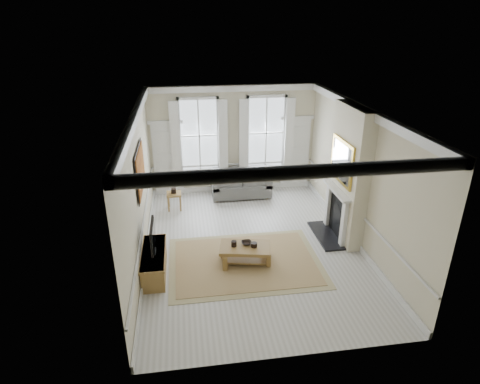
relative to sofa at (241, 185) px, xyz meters
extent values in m
plane|color=#B7B5AD|center=(-0.18, -3.11, -0.36)|extent=(7.20, 7.20, 0.00)
plane|color=white|center=(-0.18, -3.11, 3.04)|extent=(7.20, 7.20, 0.00)
plane|color=beige|center=(-0.18, 0.49, 1.34)|extent=(5.20, 0.00, 5.20)
plane|color=beige|center=(-2.78, -3.11, 1.34)|extent=(0.00, 7.20, 7.20)
plane|color=beige|center=(2.42, -3.11, 1.34)|extent=(0.00, 7.20, 7.20)
cube|color=silver|center=(-2.23, 0.45, 0.79)|extent=(0.90, 0.08, 2.30)
cube|color=silver|center=(1.87, 0.45, 0.79)|extent=(0.90, 0.08, 2.30)
cube|color=orange|center=(-2.74, -2.81, 1.69)|extent=(0.05, 1.66, 1.06)
cube|color=beige|center=(2.24, -2.91, 1.34)|extent=(0.35, 1.70, 3.38)
cube|color=black|center=(1.82, -2.91, -0.33)|extent=(0.55, 1.50, 0.05)
cube|color=silver|center=(2.02, -3.46, 0.22)|extent=(0.10, 0.18, 1.15)
cube|color=silver|center=(2.02, -2.36, 0.22)|extent=(0.10, 0.18, 1.15)
cube|color=silver|center=(1.97, -2.91, 0.94)|extent=(0.20, 1.45, 0.06)
cube|color=black|center=(2.06, -2.91, 0.19)|extent=(0.02, 0.92, 1.00)
cube|color=gold|center=(2.03, -2.91, 1.69)|extent=(0.06, 1.26, 1.06)
cube|color=#565654|center=(0.00, -0.06, -0.09)|extent=(1.84, 0.89, 0.42)
cube|color=#565654|center=(0.00, 0.29, 0.28)|extent=(1.84, 0.20, 0.44)
cube|color=#565654|center=(-0.82, -0.06, 0.16)|extent=(0.20, 0.89, 0.30)
cube|color=#565654|center=(0.82, -0.06, 0.16)|extent=(0.20, 0.89, 0.30)
cylinder|color=olive|center=(-0.80, -0.39, -0.32)|extent=(0.06, 0.06, 0.08)
cylinder|color=olive|center=(0.80, 0.27, -0.32)|extent=(0.06, 0.06, 0.08)
cube|color=olive|center=(-2.09, -0.69, 0.13)|extent=(0.43, 0.43, 0.06)
cube|color=olive|center=(-2.25, -0.85, -0.13)|extent=(0.05, 0.05, 0.46)
cube|color=olive|center=(-1.93, -0.85, -0.13)|extent=(0.05, 0.05, 0.46)
cube|color=olive|center=(-2.25, -0.53, -0.13)|extent=(0.05, 0.05, 0.46)
cube|color=olive|center=(-1.93, -0.53, -0.13)|extent=(0.05, 0.05, 0.46)
cube|color=tan|center=(-0.47, -3.80, -0.35)|extent=(3.50, 2.60, 0.02)
cube|color=olive|center=(-0.47, -3.80, 0.03)|extent=(1.26, 0.88, 0.08)
cube|color=olive|center=(-0.94, -4.04, -0.18)|extent=(0.10, 0.10, 0.35)
cube|color=olive|center=(0.01, -4.04, -0.18)|extent=(0.10, 0.10, 0.35)
cube|color=olive|center=(-0.94, -3.57, -0.18)|extent=(0.10, 0.10, 0.35)
cube|color=olive|center=(0.01, -3.57, -0.18)|extent=(0.10, 0.10, 0.35)
cylinder|color=black|center=(-0.72, -3.75, 0.14)|extent=(0.13, 0.13, 0.13)
cylinder|color=black|center=(-0.27, -3.85, 0.13)|extent=(0.15, 0.15, 0.10)
imported|color=black|center=(-0.42, -3.70, 0.10)|extent=(0.25, 0.25, 0.06)
cube|color=olive|center=(-2.52, -3.91, -0.09)|extent=(0.49, 1.51, 0.54)
cube|color=black|center=(-2.50, -3.91, 0.20)|extent=(0.08, 0.30, 0.03)
cube|color=black|center=(-2.50, -3.91, 0.59)|extent=(0.05, 0.90, 0.55)
cube|color=black|center=(-2.47, -3.91, 0.59)|extent=(0.01, 0.83, 0.50)
camera|label=1|loc=(-1.74, -11.60, 4.90)|focal=30.00mm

